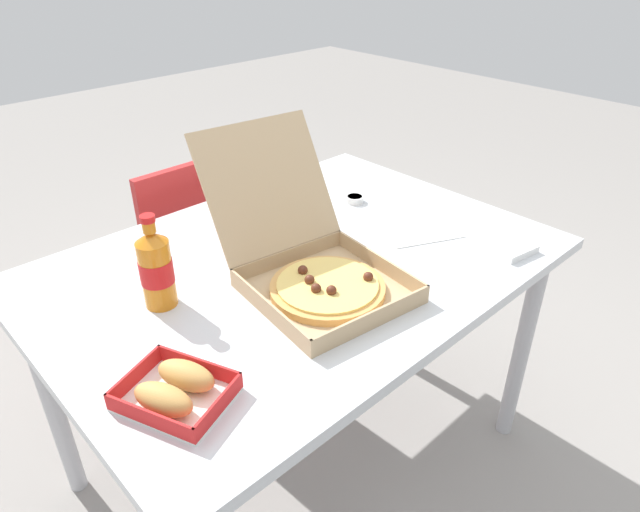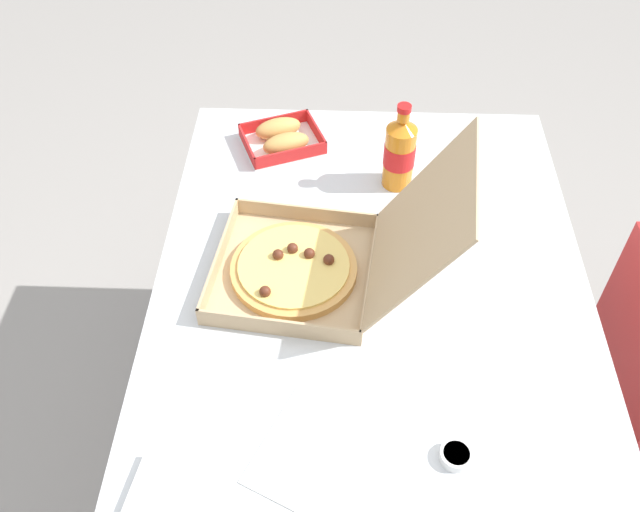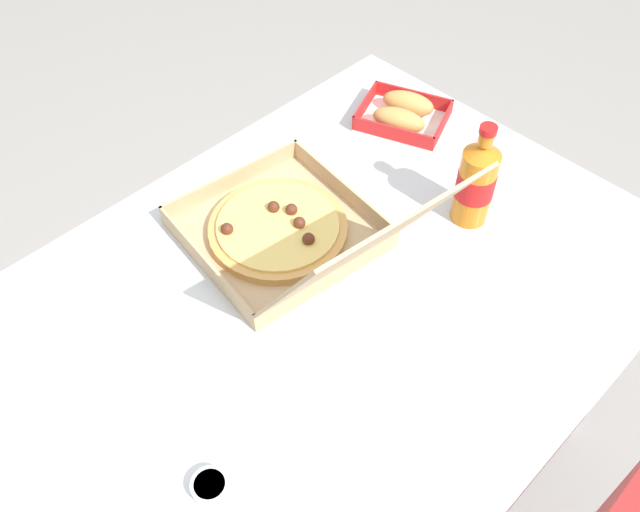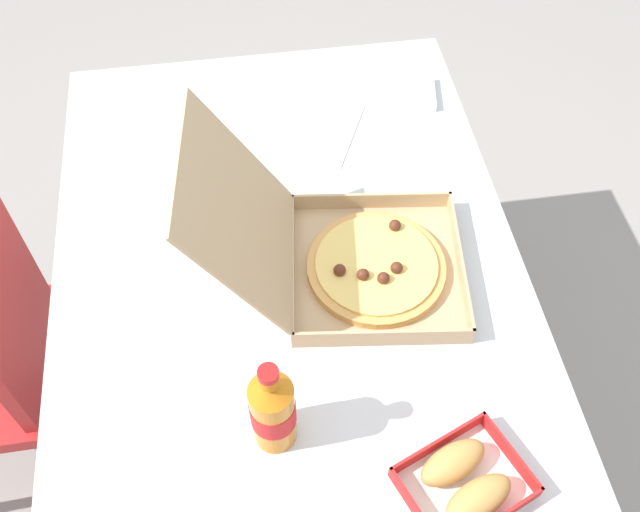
{
  "view_description": "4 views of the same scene",
  "coord_description": "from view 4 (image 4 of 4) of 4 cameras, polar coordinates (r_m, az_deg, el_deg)",
  "views": [
    {
      "loc": [
        -0.81,
        -0.94,
        1.49
      ],
      "look_at": [
        -0.0,
        -0.09,
        0.79
      ],
      "focal_mm": 31.64,
      "sensor_mm": 36.0,
      "label": 1
    },
    {
      "loc": [
        0.91,
        -0.08,
        1.85
      ],
      "look_at": [
        -0.07,
        -0.11,
        0.79
      ],
      "focal_mm": 38.52,
      "sensor_mm": 36.0,
      "label": 2
    },
    {
      "loc": [
        0.51,
        0.52,
        1.71
      ],
      "look_at": [
        -0.05,
        -0.05,
        0.78
      ],
      "focal_mm": 37.77,
      "sensor_mm": 36.0,
      "label": 3
    },
    {
      "loc": [
        -0.83,
        0.06,
        1.89
      ],
      "look_at": [
        -0.03,
        -0.06,
        0.79
      ],
      "focal_mm": 40.2,
      "sensor_mm": 36.0,
      "label": 4
    }
  ],
  "objects": [
    {
      "name": "napkin_pile",
      "position": [
        1.75,
        7.28,
        12.76
      ],
      "size": [
        0.13,
        0.13,
        0.02
      ],
      "primitive_type": "cube",
      "rotation": [
        0.0,
        0.0,
        -0.16
      ],
      "color": "white",
      "rests_on": "dining_table"
    },
    {
      "name": "pizza_box_open",
      "position": [
        1.36,
        2.54,
        -0.14
      ],
      "size": [
        0.39,
        0.54,
        0.33
      ],
      "color": "tan",
      "rests_on": "dining_table"
    },
    {
      "name": "paper_menu",
      "position": [
        1.66,
        0.08,
        9.98
      ],
      "size": [
        0.25,
        0.22,
        0.0
      ],
      "primitive_type": "cube",
      "rotation": [
        0.0,
        0.0,
        -0.44
      ],
      "color": "white",
      "rests_on": "dining_table"
    },
    {
      "name": "dipping_sauce_cup",
      "position": [
        1.65,
        -8.92,
        9.32
      ],
      "size": [
        0.06,
        0.06,
        0.02
      ],
      "color": "white",
      "rests_on": "dining_table"
    },
    {
      "name": "cola_bottle",
      "position": [
        1.15,
        -3.79,
        -12.12
      ],
      "size": [
        0.07,
        0.07,
        0.22
      ],
      "color": "orange",
      "rests_on": "dining_table"
    },
    {
      "name": "bread_side_box",
      "position": [
        1.2,
        11.47,
        -17.17
      ],
      "size": [
        0.21,
        0.23,
        0.06
      ],
      "color": "white",
      "rests_on": "dining_table"
    },
    {
      "name": "ground_plane",
      "position": [
        2.07,
        -1.8,
        -12.58
      ],
      "size": [
        10.0,
        10.0,
        0.0
      ],
      "primitive_type": "plane",
      "color": "gray"
    },
    {
      "name": "dining_table",
      "position": [
        1.48,
        -2.45,
        -2.09
      ],
      "size": [
        1.29,
        0.92,
        0.74
      ],
      "color": "silver",
      "rests_on": "ground_plane"
    }
  ]
}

